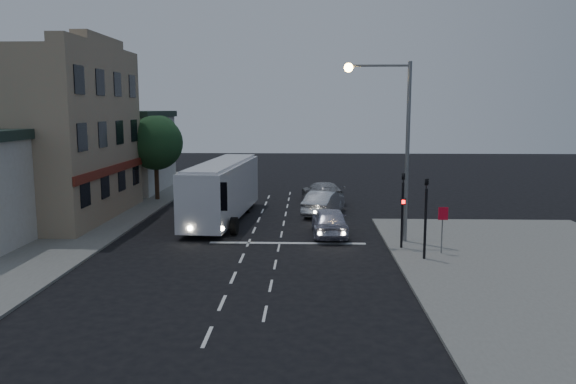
{
  "coord_description": "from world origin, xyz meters",
  "views": [
    {
      "loc": [
        3.0,
        -26.01,
        6.85
      ],
      "look_at": [
        1.92,
        5.02,
        2.2
      ],
      "focal_mm": 35.0,
      "sensor_mm": 36.0,
      "label": 1
    }
  ],
  "objects_px": {
    "car_suv": "(330,221)",
    "car_sedan_a": "(324,203)",
    "traffic_signal_side": "(426,208)",
    "car_sedan_b": "(323,191)",
    "regulatory_sign": "(443,222)",
    "traffic_signal_main": "(403,201)",
    "streetlight": "(395,131)",
    "tour_bus": "(223,189)",
    "street_tree": "(155,140)"
  },
  "relations": [
    {
      "from": "tour_bus",
      "to": "streetlight",
      "type": "bearing_deg",
      "value": -26.72
    },
    {
      "from": "regulatory_sign",
      "to": "street_tree",
      "type": "distance_m",
      "value": 23.4
    },
    {
      "from": "traffic_signal_main",
      "to": "traffic_signal_side",
      "type": "xyz_separation_m",
      "value": [
        0.7,
        -1.98,
        0.0
      ]
    },
    {
      "from": "traffic_signal_side",
      "to": "car_suv",
      "type": "bearing_deg",
      "value": 129.15
    },
    {
      "from": "tour_bus",
      "to": "street_tree",
      "type": "relative_size",
      "value": 1.92
    },
    {
      "from": "car_sedan_b",
      "to": "traffic_signal_main",
      "type": "bearing_deg",
      "value": 85.03
    },
    {
      "from": "traffic_signal_main",
      "to": "traffic_signal_side",
      "type": "distance_m",
      "value": 2.1
    },
    {
      "from": "car_suv",
      "to": "traffic_signal_main",
      "type": "relative_size",
      "value": 1.12
    },
    {
      "from": "car_sedan_b",
      "to": "traffic_signal_side",
      "type": "bearing_deg",
      "value": 85.79
    },
    {
      "from": "car_suv",
      "to": "traffic_signal_side",
      "type": "height_order",
      "value": "traffic_signal_side"
    },
    {
      "from": "streetlight",
      "to": "street_tree",
      "type": "relative_size",
      "value": 1.45
    },
    {
      "from": "car_sedan_b",
      "to": "regulatory_sign",
      "type": "relative_size",
      "value": 2.25
    },
    {
      "from": "car_sedan_b",
      "to": "tour_bus",
      "type": "bearing_deg",
      "value": 31.05
    },
    {
      "from": "tour_bus",
      "to": "car_suv",
      "type": "bearing_deg",
      "value": -28.44
    },
    {
      "from": "car_suv",
      "to": "street_tree",
      "type": "xyz_separation_m",
      "value": [
        -12.44,
        11.22,
        3.71
      ]
    },
    {
      "from": "traffic_signal_side",
      "to": "car_sedan_a",
      "type": "bearing_deg",
      "value": 111.03
    },
    {
      "from": "car_sedan_b",
      "to": "regulatory_sign",
      "type": "xyz_separation_m",
      "value": [
        5.16,
        -15.55,
        0.88
      ]
    },
    {
      "from": "tour_bus",
      "to": "streetlight",
      "type": "distance_m",
      "value": 11.75
    },
    {
      "from": "tour_bus",
      "to": "traffic_signal_side",
      "type": "xyz_separation_m",
      "value": [
        10.5,
        -9.12,
        0.47
      ]
    },
    {
      "from": "tour_bus",
      "to": "car_sedan_a",
      "type": "relative_size",
      "value": 2.51
    },
    {
      "from": "tour_bus",
      "to": "car_sedan_b",
      "type": "distance_m",
      "value": 9.82
    },
    {
      "from": "regulatory_sign",
      "to": "tour_bus",
      "type": "bearing_deg",
      "value": 144.64
    },
    {
      "from": "car_sedan_b",
      "to": "streetlight",
      "type": "relative_size",
      "value": 0.55
    },
    {
      "from": "regulatory_sign",
      "to": "street_tree",
      "type": "relative_size",
      "value": 0.35
    },
    {
      "from": "car_sedan_a",
      "to": "streetlight",
      "type": "distance_m",
      "value": 9.65
    },
    {
      "from": "traffic_signal_main",
      "to": "street_tree",
      "type": "height_order",
      "value": "street_tree"
    },
    {
      "from": "car_suv",
      "to": "traffic_signal_side",
      "type": "xyz_separation_m",
      "value": [
        4.07,
        -5.0,
        1.64
      ]
    },
    {
      "from": "tour_bus",
      "to": "car_sedan_b",
      "type": "bearing_deg",
      "value": 53.62
    },
    {
      "from": "car_suv",
      "to": "car_sedan_b",
      "type": "bearing_deg",
      "value": -90.81
    },
    {
      "from": "tour_bus",
      "to": "street_tree",
      "type": "xyz_separation_m",
      "value": [
        -6.01,
        7.1,
        2.54
      ]
    },
    {
      "from": "car_suv",
      "to": "traffic_signal_side",
      "type": "distance_m",
      "value": 6.65
    },
    {
      "from": "car_sedan_b",
      "to": "regulatory_sign",
      "type": "height_order",
      "value": "regulatory_sign"
    },
    {
      "from": "car_suv",
      "to": "car_sedan_b",
      "type": "relative_size",
      "value": 0.93
    },
    {
      "from": "car_sedan_b",
      "to": "traffic_signal_side",
      "type": "distance_m",
      "value": 17.12
    },
    {
      "from": "streetlight",
      "to": "car_suv",
      "type": "bearing_deg",
      "value": 152.81
    },
    {
      "from": "car_sedan_b",
      "to": "streetlight",
      "type": "distance_m",
      "value": 14.4
    },
    {
      "from": "car_suv",
      "to": "car_sedan_a",
      "type": "height_order",
      "value": "car_suv"
    },
    {
      "from": "traffic_signal_side",
      "to": "streetlight",
      "type": "height_order",
      "value": "streetlight"
    },
    {
      "from": "regulatory_sign",
      "to": "streetlight",
      "type": "distance_m",
      "value": 5.18
    },
    {
      "from": "traffic_signal_main",
      "to": "streetlight",
      "type": "distance_m",
      "value": 3.61
    },
    {
      "from": "car_suv",
      "to": "traffic_signal_side",
      "type": "bearing_deg",
      "value": 127.91
    },
    {
      "from": "street_tree",
      "to": "regulatory_sign",
      "type": "bearing_deg",
      "value": -41.08
    },
    {
      "from": "car_sedan_b",
      "to": "traffic_signal_main",
      "type": "xyz_separation_m",
      "value": [
        3.46,
        -14.54,
        1.7
      ]
    },
    {
      "from": "car_suv",
      "to": "car_sedan_a",
      "type": "xyz_separation_m",
      "value": [
        -0.16,
        6.01,
        -0.0
      ]
    },
    {
      "from": "traffic_signal_main",
      "to": "regulatory_sign",
      "type": "distance_m",
      "value": 2.14
    },
    {
      "from": "car_sedan_a",
      "to": "regulatory_sign",
      "type": "xyz_separation_m",
      "value": [
        5.23,
        -10.05,
        0.81
      ]
    },
    {
      "from": "traffic_signal_main",
      "to": "streetlight",
      "type": "relative_size",
      "value": 0.46
    },
    {
      "from": "street_tree",
      "to": "traffic_signal_main",
      "type": "bearing_deg",
      "value": -42.03
    },
    {
      "from": "streetlight",
      "to": "tour_bus",
      "type": "bearing_deg",
      "value": 149.05
    },
    {
      "from": "traffic_signal_side",
      "to": "streetlight",
      "type": "bearing_deg",
      "value": 105.7
    }
  ]
}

